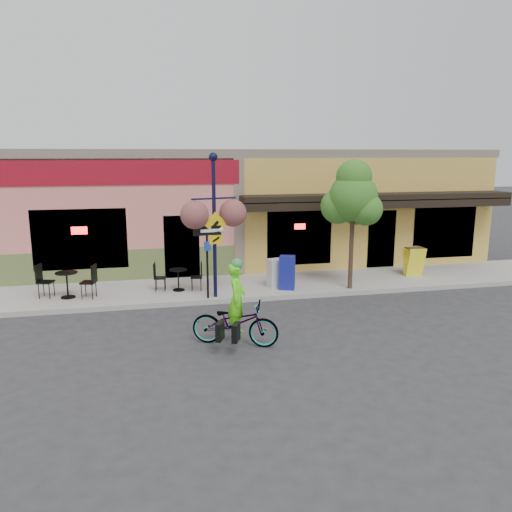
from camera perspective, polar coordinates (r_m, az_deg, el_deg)
The scene contains 14 objects.
ground at distance 14.80m, azimuth 4.36°, elevation -5.53°, with size 90.00×90.00×0.00m, color #2D2D30.
sidewalk at distance 16.63m, azimuth 2.39°, elevation -3.30°, with size 24.00×3.00×0.15m, color #9E9B93.
curb at distance 15.28m, azimuth 3.77°, elevation -4.67°, with size 24.00×0.12×0.15m, color #A8A59E.
building at distance 21.53m, azimuth -1.30°, elevation 6.02°, with size 18.20×8.20×4.50m, color #E27A6F, non-canonical shape.
bicycle at distance 11.60m, azimuth -2.41°, elevation -7.62°, with size 0.71×2.04×1.07m, color maroon.
cyclist_rider at distance 11.51m, azimuth -2.17°, elevation -6.16°, with size 0.62×0.40×1.69m, color #63F71A.
lamp_post at distance 14.59m, azimuth -4.79°, elevation 3.39°, with size 1.36×0.54×4.25m, color black, non-canonical shape.
one_way_sign at distance 14.65m, azimuth -5.58°, elevation -0.74°, with size 0.83×0.18×2.16m, color black, non-canonical shape.
cafe_set_left at distance 15.77m, azimuth -20.80°, elevation -2.70°, with size 1.70×0.85×1.02m, color black, non-canonical shape.
cafe_set_right at distance 15.74m, azimuth -8.87°, elevation -2.34°, with size 1.49×0.74×0.89m, color black, non-canonical shape.
newspaper_box_blue at distance 15.74m, azimuth 3.58°, elevation -1.90°, with size 0.48×0.42×1.06m, color navy, non-canonical shape.
newspaper_box_grey at distance 15.92m, azimuth 2.21°, elevation -1.98°, with size 0.43×0.39×0.92m, color silver, non-canonical shape.
street_tree at distance 15.78m, azimuth 10.94°, elevation 3.56°, with size 1.60×1.60×4.09m, color #3D7A26, non-canonical shape.
sandwich_board at distance 18.13m, azimuth 17.85°, elevation -0.71°, with size 0.61×0.45×1.01m, color yellow, non-canonical shape.
Camera 1 is at (-4.11, -13.53, 4.36)m, focal length 35.00 mm.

